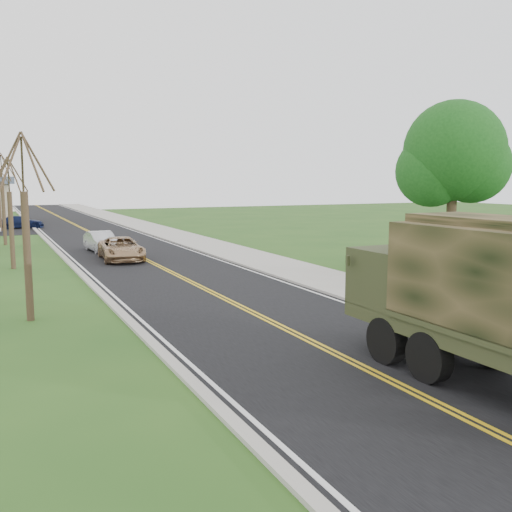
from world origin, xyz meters
TOP-DOWN VIEW (x-y plane):
  - ground at (0.00, 0.00)m, footprint 160.00×160.00m
  - road at (0.00, 40.00)m, footprint 8.00×120.00m
  - curb_right at (4.15, 40.00)m, footprint 0.30×120.00m
  - sidewalk_right at (5.90, 40.00)m, footprint 3.20×120.00m
  - curb_left at (-4.15, 40.00)m, footprint 0.30×120.00m
  - leafy_tree at (11.00, 10.01)m, footprint 4.83×4.50m
  - bare_tree_a at (-7.00, 10.00)m, footprint 1.93×2.26m
  - bare_tree_b at (-7.00, 22.00)m, footprint 1.83×2.14m
  - bare_tree_c at (-7.00, 34.00)m, footprint 2.04×2.39m
  - military_truck at (1.89, -0.88)m, footprint 2.73×7.59m
  - suv_champagne at (-1.28, 22.75)m, footprint 2.51×4.90m
  - sedan_silver at (-1.60, 27.15)m, footprint 1.70×4.05m
  - pickup_navy at (12.01, 9.20)m, footprint 5.07×2.62m
  - lot_car_navy at (-5.23, 48.22)m, footprint 4.11×1.68m

SIDE VIEW (x-z plane):
  - ground at x=0.00m, z-range 0.00..0.00m
  - road at x=0.00m, z-range 0.00..0.01m
  - sidewalk_right at x=5.90m, z-range 0.00..0.10m
  - curb_left at x=-4.15m, z-range 0.00..0.10m
  - curb_right at x=4.15m, z-range 0.00..0.12m
  - lot_car_navy at x=-5.23m, z-range 0.00..1.19m
  - sedan_silver at x=-1.60m, z-range 0.00..1.30m
  - suv_champagne at x=-1.28m, z-range 0.00..1.32m
  - pickup_navy at x=12.01m, z-range 0.00..1.41m
  - military_truck at x=1.89m, z-range 0.27..4.04m
  - bare_tree_b at x=-7.00m, z-range -0.39..5.34m
  - bare_tree_a at x=-7.00m, z-range -0.41..5.66m
  - bare_tree_c at x=-7.00m, z-range -0.44..5.99m
  - leafy_tree at x=11.00m, z-range 1.44..9.54m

